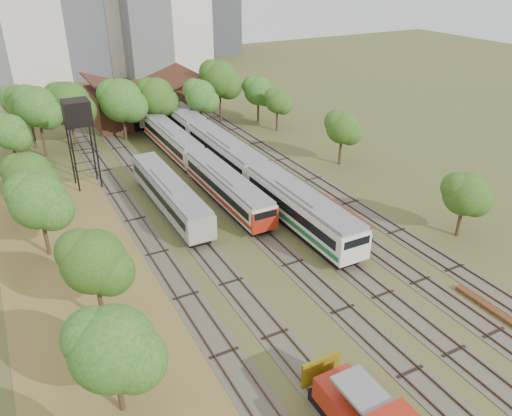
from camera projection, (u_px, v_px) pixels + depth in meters
ground at (391, 326)px, 36.60m from camera, size 240.00×240.00×0.00m
dry_grass_patch at (119, 339)px, 35.34m from camera, size 14.00×60.00×0.04m
tracks at (234, 197)px, 55.95m from camera, size 24.60×80.00×0.19m
railcar_red_set at (197, 162)px, 60.53m from camera, size 2.85×34.58×3.52m
railcar_green_set at (226, 153)px, 62.33m from camera, size 3.21×52.07×3.98m
railcar_rear at (134, 107)px, 81.95m from camera, size 2.82×16.08×3.49m
old_grey_coach at (170, 194)px, 52.22m from camera, size 2.85×18.00×3.52m
water_tower at (77, 115)px, 54.96m from camera, size 2.94×2.94×10.17m
rail_pile_near at (508, 320)px, 36.92m from camera, size 0.63×9.48×0.32m
rail_pile_far at (344, 209)px, 52.99m from camera, size 0.56×9.03×0.29m
maintenance_shed at (143, 103)px, 80.41m from camera, size 16.45×11.55×7.58m
tree_band_left at (43, 185)px, 46.36m from camera, size 8.02×76.67×8.62m
tree_band_far at (144, 96)px, 71.75m from camera, size 37.46×9.45×9.77m
tree_band_right at (357, 138)px, 59.75m from camera, size 5.15×39.97×6.98m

